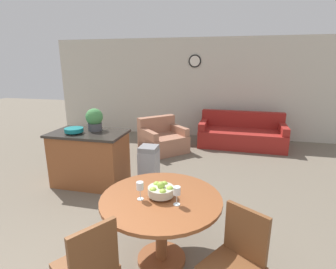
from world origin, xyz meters
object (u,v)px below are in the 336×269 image
Objects in this scene: dining_chair_near_left at (89,265)px; trash_bin at (149,166)px; teal_bowl at (74,130)px; kitchen_island at (90,158)px; potted_plant at (94,119)px; fruit_bowl at (161,190)px; couch at (241,135)px; wine_glass_right at (177,192)px; dining_chair_near_right at (237,258)px; wine_glass_left at (140,187)px; armchair at (163,140)px; dining_table at (161,212)px.

dining_chair_near_left is 1.30× the size of trash_bin.
teal_bowl is at bearing 67.09° from dining_chair_near_left.
potted_plant is (0.05, 0.15, 0.65)m from kitchen_island.
couch is at bearing 77.78° from fruit_bowl.
kitchen_island is 3.30× the size of potted_plant.
dining_chair_near_right is at bearing -27.85° from wine_glass_right.
wine_glass_left is 0.49× the size of potted_plant.
potted_plant is at bearing 59.78° from dining_chair_near_left.
dining_chair_near_right is at bearing -38.63° from kitchen_island.
kitchen_island is at bearing -5.40° from dining_chair_near_right.
dining_chair_near_left is at bearing -128.09° from armchair.
couch is (1.34, 5.11, -0.22)m from dining_chair_near_left.
dining_chair_near_right reaches higher than trash_bin.
couch is (1.13, 4.45, -0.59)m from wine_glass_left.
fruit_bowl reaches higher than trash_bin.
teal_bowl is (-2.02, 1.51, 0.10)m from wine_glass_right.
potted_plant is at bearing 133.82° from dining_table.
potted_plant is 3.80m from couch.
couch is at bearing -59.23° from dining_chair_near_right.
potted_plant is at bearing 133.84° from fruit_bowl.
couch is (2.55, 2.70, -0.83)m from potted_plant.
trash_bin is at bearing 1.57° from potted_plant.
kitchen_island is at bearing 62.37° from dining_chair_near_left.
teal_bowl reaches higher than wine_glass_right.
armchair is (-0.88, 3.48, -0.55)m from fruit_bowl.
kitchen_island reaches higher than fruit_bowl.
dining_chair_near_right is at bearing -40.00° from dining_chair_near_left.
wine_glass_right is 0.26× the size of trash_bin.
wine_glass_right reaches higher than kitchen_island.
wine_glass_right reaches higher than couch.
dining_chair_near_right is 0.74m from wine_glass_right.
potted_plant is (-2.35, 2.07, 0.62)m from dining_chair_near_right.
wine_glass_left is 2.27m from potted_plant.
potted_plant reaches higher than couch.
dining_chair_near_right reaches higher than dining_table.
dining_table is 6.62× the size of wine_glass_left.
wine_glass_left reaches higher than dining_chair_near_right.
dining_chair_near_left is 2.39× the size of potted_plant.
dining_chair_near_right reaches higher than couch.
dining_table is 3.60m from armchair.
potted_plant is at bearing -8.19° from dining_chair_near_right.
fruit_bowl reaches higher than dining_chair_near_left.
potted_plant is 2.12m from armchair.
trash_bin is (-1.40, 2.10, -0.16)m from dining_chair_near_right.
wine_glass_left reaches higher than dining_table.
potted_plant reaches higher than armchair.
potted_plant is 0.54× the size of trash_bin.
trash_bin is at bearing -22.95° from dining_chair_near_right.
fruit_bowl is 2.34m from potted_plant.
fruit_bowl is at bearing 24.18° from wine_glass_left.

